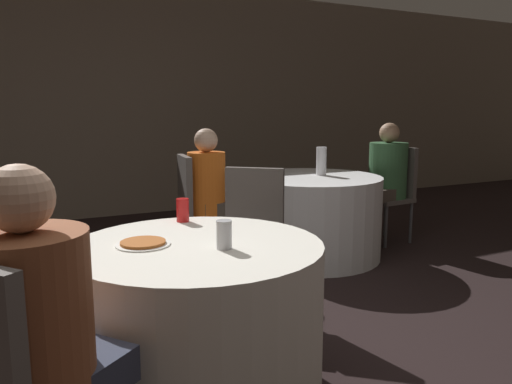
{
  "coord_description": "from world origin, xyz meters",
  "views": [
    {
      "loc": [
        -0.93,
        -1.91,
        1.3
      ],
      "look_at": [
        0.35,
        0.69,
        0.82
      ],
      "focal_mm": 35.0,
      "sensor_mm": 36.0,
      "label": 1
    }
  ],
  "objects_px": {
    "chair_near_northeast": "(251,230)",
    "soda_can_red": "(183,210)",
    "table_far": "(310,216)",
    "chair_far_west": "(195,202)",
    "pizza_plate_near": "(143,243)",
    "soda_can_silver": "(224,235)",
    "person_floral_shirt": "(49,351)",
    "chair_far_east": "(394,186)",
    "bottle_far": "(321,161)",
    "person_green_jacket": "(383,182)",
    "person_orange_shirt": "(216,199)",
    "table_near": "(198,321)"
  },
  "relations": [
    {
      "from": "person_orange_shirt",
      "to": "pizza_plate_near",
      "type": "distance_m",
      "value": 1.98
    },
    {
      "from": "chair_far_west",
      "to": "soda_can_silver",
      "type": "distance_m",
      "value": 2.01
    },
    {
      "from": "person_green_jacket",
      "to": "soda_can_red",
      "type": "height_order",
      "value": "person_green_jacket"
    },
    {
      "from": "person_green_jacket",
      "to": "person_floral_shirt",
      "type": "bearing_deg",
      "value": 120.14
    },
    {
      "from": "chair_near_northeast",
      "to": "person_floral_shirt",
      "type": "bearing_deg",
      "value": 84.54
    },
    {
      "from": "person_orange_shirt",
      "to": "pizza_plate_near",
      "type": "height_order",
      "value": "person_orange_shirt"
    },
    {
      "from": "chair_far_east",
      "to": "soda_can_silver",
      "type": "xyz_separation_m",
      "value": [
        -2.61,
        -1.89,
        0.23
      ]
    },
    {
      "from": "table_far",
      "to": "chair_far_west",
      "type": "bearing_deg",
      "value": 172.96
    },
    {
      "from": "table_far",
      "to": "person_green_jacket",
      "type": "bearing_deg",
      "value": 5.22
    },
    {
      "from": "table_far",
      "to": "person_green_jacket",
      "type": "relative_size",
      "value": 1.06
    },
    {
      "from": "chair_far_east",
      "to": "person_floral_shirt",
      "type": "height_order",
      "value": "person_floral_shirt"
    },
    {
      "from": "soda_can_red",
      "to": "chair_near_northeast",
      "type": "bearing_deg",
      "value": 29.17
    },
    {
      "from": "person_floral_shirt",
      "to": "table_far",
      "type": "bearing_deg",
      "value": 95.36
    },
    {
      "from": "person_green_jacket",
      "to": "bottle_far",
      "type": "xyz_separation_m",
      "value": [
        -0.75,
        -0.05,
        0.24
      ]
    },
    {
      "from": "chair_far_east",
      "to": "soda_can_silver",
      "type": "distance_m",
      "value": 3.23
    },
    {
      "from": "chair_near_northeast",
      "to": "soda_can_red",
      "type": "relative_size",
      "value": 7.68
    },
    {
      "from": "soda_can_red",
      "to": "bottle_far",
      "type": "height_order",
      "value": "bottle_far"
    },
    {
      "from": "bottle_far",
      "to": "chair_far_east",
      "type": "bearing_deg",
      "value": 3.94
    },
    {
      "from": "chair_far_east",
      "to": "soda_can_red",
      "type": "bearing_deg",
      "value": 111.61
    },
    {
      "from": "chair_far_east",
      "to": "person_green_jacket",
      "type": "bearing_deg",
      "value": 90.0
    },
    {
      "from": "chair_near_northeast",
      "to": "chair_far_east",
      "type": "distance_m",
      "value": 2.3
    },
    {
      "from": "person_orange_shirt",
      "to": "soda_can_red",
      "type": "bearing_deg",
      "value": -21.02
    },
    {
      "from": "table_far",
      "to": "chair_far_east",
      "type": "bearing_deg",
      "value": 5.22
    },
    {
      "from": "person_floral_shirt",
      "to": "soda_can_red",
      "type": "distance_m",
      "value": 1.21
    },
    {
      "from": "person_orange_shirt",
      "to": "bottle_far",
      "type": "bearing_deg",
      "value": 92.72
    },
    {
      "from": "person_green_jacket",
      "to": "person_floral_shirt",
      "type": "relative_size",
      "value": 1.01
    },
    {
      "from": "table_far",
      "to": "chair_far_east",
      "type": "relative_size",
      "value": 1.33
    },
    {
      "from": "table_near",
      "to": "person_orange_shirt",
      "type": "height_order",
      "value": "person_orange_shirt"
    },
    {
      "from": "chair_far_west",
      "to": "table_far",
      "type": "bearing_deg",
      "value": 90.0
    },
    {
      "from": "table_far",
      "to": "bottle_far",
      "type": "height_order",
      "value": "bottle_far"
    },
    {
      "from": "chair_far_west",
      "to": "soda_can_red",
      "type": "height_order",
      "value": "chair_far_west"
    },
    {
      "from": "pizza_plate_near",
      "to": "soda_can_red",
      "type": "bearing_deg",
      "value": 50.79
    },
    {
      "from": "chair_near_northeast",
      "to": "chair_far_east",
      "type": "xyz_separation_m",
      "value": [
        2.06,
        1.01,
        0.0
      ]
    },
    {
      "from": "chair_far_east",
      "to": "bottle_far",
      "type": "height_order",
      "value": "bottle_far"
    },
    {
      "from": "chair_near_northeast",
      "to": "chair_far_west",
      "type": "xyz_separation_m",
      "value": [
        -0.01,
        1.05,
        0.0
      ]
    },
    {
      "from": "chair_near_northeast",
      "to": "pizza_plate_near",
      "type": "distance_m",
      "value": 1.09
    },
    {
      "from": "table_near",
      "to": "chair_far_west",
      "type": "distance_m",
      "value": 1.91
    },
    {
      "from": "chair_near_northeast",
      "to": "chair_far_east",
      "type": "relative_size",
      "value": 1.0
    },
    {
      "from": "person_green_jacket",
      "to": "person_orange_shirt",
      "type": "xyz_separation_m",
      "value": [
        -1.74,
        0.03,
        -0.03
      ]
    },
    {
      "from": "person_green_jacket",
      "to": "person_floral_shirt",
      "type": "xyz_separation_m",
      "value": [
        -3.17,
        -2.25,
        -0.01
      ]
    },
    {
      "from": "person_orange_shirt",
      "to": "person_floral_shirt",
      "type": "bearing_deg",
      "value": -25.14
    },
    {
      "from": "chair_far_east",
      "to": "person_floral_shirt",
      "type": "bearing_deg",
      "value": 119.01
    },
    {
      "from": "table_near",
      "to": "table_far",
      "type": "bearing_deg",
      "value": 45.28
    },
    {
      "from": "chair_far_east",
      "to": "pizza_plate_near",
      "type": "height_order",
      "value": "chair_far_east"
    },
    {
      "from": "chair_far_west",
      "to": "person_green_jacket",
      "type": "relative_size",
      "value": 0.8
    },
    {
      "from": "person_floral_shirt",
      "to": "bottle_far",
      "type": "height_order",
      "value": "person_floral_shirt"
    },
    {
      "from": "soda_can_red",
      "to": "soda_can_silver",
      "type": "relative_size",
      "value": 1.0
    },
    {
      "from": "table_near",
      "to": "person_floral_shirt",
      "type": "relative_size",
      "value": 0.96
    },
    {
      "from": "table_far",
      "to": "person_orange_shirt",
      "type": "height_order",
      "value": "person_orange_shirt"
    },
    {
      "from": "table_near",
      "to": "table_far",
      "type": "xyz_separation_m",
      "value": [
        1.65,
        1.67,
        0.0
      ]
    }
  ]
}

